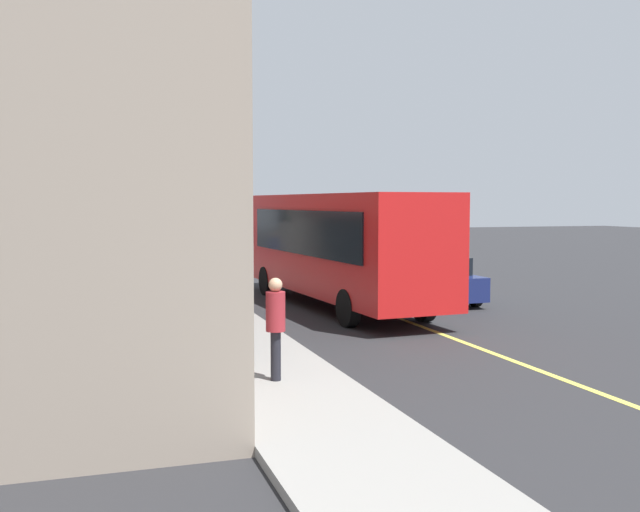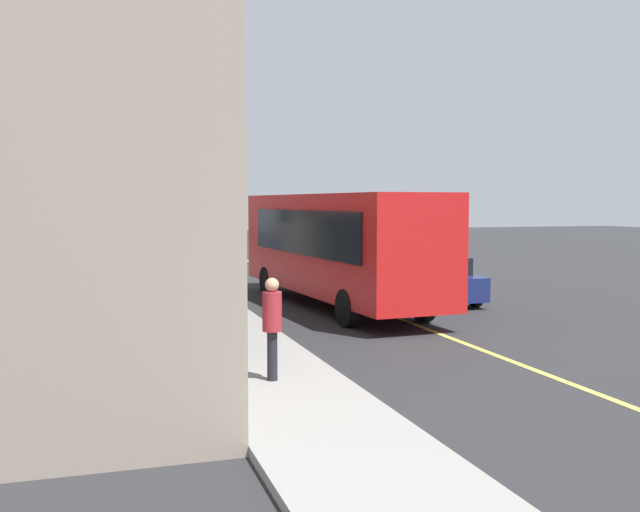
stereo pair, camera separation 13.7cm
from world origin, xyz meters
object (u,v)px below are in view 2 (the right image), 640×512
car_navy (432,280)px  bus (335,243)px  traffic_light (186,221)px  pedestrian_waiting (272,319)px  pedestrian_by_curb (164,251)px  car_teal (316,254)px

car_navy → bus: bearing=90.1°
traffic_light → pedestrian_waiting: traffic_light is taller
bus → traffic_light: 7.75m
traffic_light → pedestrian_by_curb: (2.25, 0.64, -1.29)m
car_teal → pedestrian_by_curb: (-3.09, 7.49, 0.50)m
car_navy → pedestrian_waiting: pedestrian_waiting is taller
traffic_light → car_navy: bearing=-133.6°
car_navy → pedestrian_by_curb: pedestrian_by_curb is taller
car_teal → car_navy: size_ratio=1.02×
bus → pedestrian_by_curb: 10.05m
pedestrian_waiting → traffic_light: bearing=-1.7°
bus → pedestrian_waiting: (-9.17, 4.23, -0.74)m
car_teal → car_navy: 12.09m
bus → car_teal: size_ratio=2.56×
car_teal → pedestrian_by_curb: 8.12m
car_teal → car_navy: (-12.08, -0.24, 0.00)m
pedestrian_waiting → car_teal: bearing=-19.0°
car_teal → car_navy: bearing=-178.8°
bus → pedestrian_waiting: bearing=155.2°
car_navy → traffic_light: bearing=46.4°
car_teal → pedestrian_waiting: size_ratio=2.44×
car_navy → pedestrian_by_curb: 11.87m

